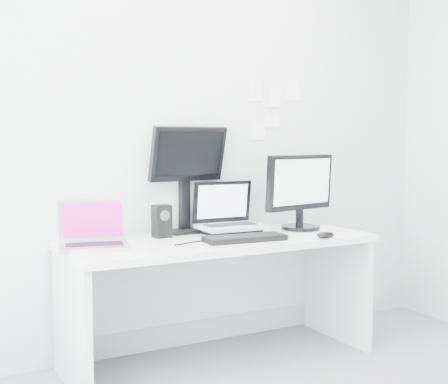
% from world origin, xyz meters
% --- Properties ---
extents(back_wall, '(3.60, 0.00, 3.60)m').
position_xyz_m(back_wall, '(0.00, 1.60, 1.35)').
color(back_wall, silver).
rests_on(back_wall, ground).
extents(desk, '(1.80, 0.70, 0.73)m').
position_xyz_m(desk, '(0.00, 1.25, 0.36)').
color(desk, white).
rests_on(desk, ground).
extents(macbook, '(0.41, 0.35, 0.27)m').
position_xyz_m(macbook, '(-0.74, 1.25, 0.86)').
color(macbook, silver).
rests_on(macbook, desk).
extents(speaker, '(0.13, 0.13, 0.19)m').
position_xyz_m(speaker, '(-0.28, 1.44, 0.83)').
color(speaker, black).
rests_on(speaker, desk).
extents(dell_laptop, '(0.40, 0.32, 0.33)m').
position_xyz_m(dell_laptop, '(0.14, 1.36, 0.89)').
color(dell_laptop, silver).
rests_on(dell_laptop, desk).
extents(rear_monitor, '(0.51, 0.22, 0.67)m').
position_xyz_m(rear_monitor, '(-0.07, 1.54, 1.06)').
color(rear_monitor, black).
rests_on(rear_monitor, desk).
extents(samsung_monitor, '(0.57, 0.34, 0.49)m').
position_xyz_m(samsung_monitor, '(0.62, 1.31, 0.98)').
color(samsung_monitor, black).
rests_on(samsung_monitor, desk).
extents(keyboard, '(0.48, 0.20, 0.03)m').
position_xyz_m(keyboard, '(0.08, 1.10, 0.75)').
color(keyboard, black).
rests_on(keyboard, desk).
extents(mouse, '(0.12, 0.07, 0.04)m').
position_xyz_m(mouse, '(0.54, 0.96, 0.75)').
color(mouse, black).
rests_on(mouse, desk).
extents(wall_note_0, '(0.10, 0.00, 0.14)m').
position_xyz_m(wall_note_0, '(0.45, 1.59, 1.62)').
color(wall_note_0, white).
rests_on(wall_note_0, back_wall).
extents(wall_note_1, '(0.09, 0.00, 0.13)m').
position_xyz_m(wall_note_1, '(0.60, 1.59, 1.58)').
color(wall_note_1, white).
rests_on(wall_note_1, back_wall).
extents(wall_note_2, '(0.10, 0.00, 0.14)m').
position_xyz_m(wall_note_2, '(0.75, 1.59, 1.63)').
color(wall_note_2, white).
rests_on(wall_note_2, back_wall).
extents(wall_note_3, '(0.11, 0.00, 0.08)m').
position_xyz_m(wall_note_3, '(0.58, 1.59, 1.42)').
color(wall_note_3, white).
rests_on(wall_note_3, back_wall).
extents(wall_note_4, '(0.10, 0.00, 0.11)m').
position_xyz_m(wall_note_4, '(0.48, 1.59, 1.35)').
color(wall_note_4, white).
rests_on(wall_note_4, back_wall).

